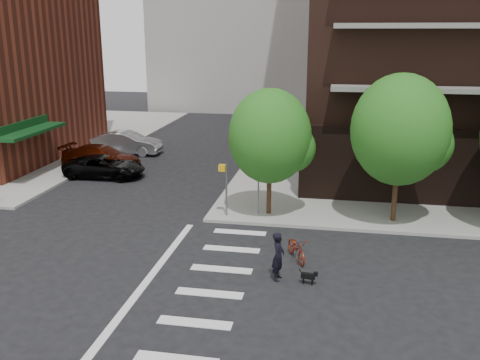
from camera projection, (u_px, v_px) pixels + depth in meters
name	position (u px, v px, depth m)	size (l,w,h in m)	color
ground	(129.00, 286.00, 19.34)	(120.00, 120.00, 0.00)	black
crosswalk	(188.00, 291.00, 18.96)	(3.85, 13.00, 0.01)	silver
tree_a	(270.00, 136.00, 25.61)	(4.00, 4.00, 5.90)	#301E11
tree_b	(400.00, 130.00, 24.43)	(4.50, 4.50, 6.65)	#301E11
pedestrian_signal	(233.00, 182.00, 25.94)	(2.18, 0.67, 2.60)	slate
parked_car_black	(105.00, 167.00, 33.46)	(5.01, 2.31, 1.39)	black
parked_car_maroon	(102.00, 157.00, 35.61)	(5.38, 2.19, 1.56)	#3F0F03
parked_car_silver	(127.00, 143.00, 39.80)	(5.16, 1.80, 1.70)	#A2A4A8
scooter	(297.00, 248.00, 21.47)	(0.66, 1.90, 1.00)	maroon
dog_walker	(278.00, 256.00, 19.65)	(0.44, 0.68, 1.85)	black
dog	(309.00, 276.00, 19.44)	(0.62, 0.24, 0.51)	black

